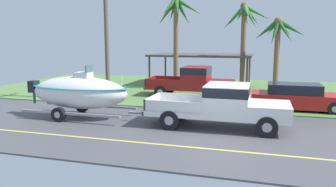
# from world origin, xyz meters

# --- Properties ---
(ground) EXTENTS (36.00, 22.00, 0.11)m
(ground) POSITION_xyz_m (0.00, 8.38, -0.01)
(ground) COLOR #4C4C51
(pickup_truck_towing) EXTENTS (5.95, 2.09, 1.81)m
(pickup_truck_towing) POSITION_xyz_m (0.12, 1.03, 1.02)
(pickup_truck_towing) COLOR silver
(pickup_truck_towing) RESTS_ON ground
(boat_on_trailer) EXTENTS (6.03, 2.21, 2.46)m
(boat_on_trailer) POSITION_xyz_m (-6.66, 1.03, 1.19)
(boat_on_trailer) COLOR gray
(boat_on_trailer) RESTS_ON ground
(parked_pickup_background) EXTENTS (5.60, 2.14, 1.94)m
(parked_pickup_background) POSITION_xyz_m (-2.54, 7.87, 1.07)
(parked_pickup_background) COLOR maroon
(parked_pickup_background) RESTS_ON ground
(parked_sedan_near) EXTENTS (4.62, 1.88, 1.38)m
(parked_sedan_near) POSITION_xyz_m (3.23, 5.55, 0.67)
(parked_sedan_near) COLOR #B21E19
(parked_sedan_near) RESTS_ON ground
(carport_awning) EXTENTS (7.71, 4.73, 2.48)m
(carport_awning) POSITION_xyz_m (-3.19, 13.29, 2.37)
(carport_awning) COLOR #4C4238
(carport_awning) RESTS_ON ground
(palm_tree_near_left) EXTENTS (3.39, 3.28, 5.11)m
(palm_tree_near_left) POSITION_xyz_m (2.38, 11.30, 3.81)
(palm_tree_near_left) COLOR brown
(palm_tree_near_left) RESTS_ON ground
(palm_tree_mid) EXTENTS (3.43, 3.32, 6.16)m
(palm_tree_mid) POSITION_xyz_m (0.12, 11.40, 4.71)
(palm_tree_mid) COLOR brown
(palm_tree_mid) RESTS_ON ground
(palm_tree_far_left) EXTENTS (3.38, 2.96, 6.69)m
(palm_tree_far_left) POSITION_xyz_m (-4.57, 10.68, 5.07)
(palm_tree_far_left) COLOR brown
(palm_tree_far_left) RESTS_ON ground
(utility_pole) EXTENTS (0.24, 1.80, 8.75)m
(utility_pole) POSITION_xyz_m (-7.26, 5.18, 4.53)
(utility_pole) COLOR brown
(utility_pole) RESTS_ON ground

